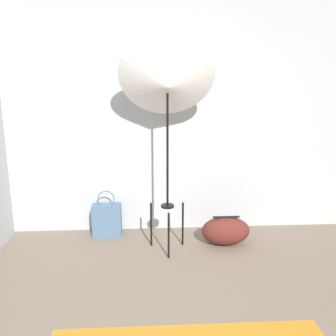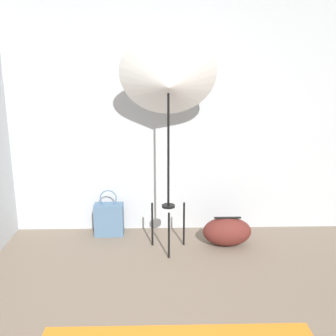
{
  "view_description": "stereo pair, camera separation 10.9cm",
  "coord_description": "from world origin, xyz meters",
  "views": [
    {
      "loc": [
        -0.1,
        -1.77,
        1.79
      ],
      "look_at": [
        0.09,
        1.6,
        0.91
      ],
      "focal_mm": 42.0,
      "sensor_mm": 36.0,
      "label": 1
    },
    {
      "loc": [
        0.01,
        -1.77,
        1.79
      ],
      "look_at": [
        0.09,
        1.6,
        0.91
      ],
      "focal_mm": 42.0,
      "sensor_mm": 36.0,
      "label": 2
    }
  ],
  "objects": [
    {
      "name": "tote_bag",
      "position": [
        -0.53,
        2.22,
        0.18
      ],
      "size": [
        0.31,
        0.16,
        0.51
      ],
      "color": "slate",
      "rests_on": "ground_plane"
    },
    {
      "name": "photo_umbrella",
      "position": [
        0.1,
        1.86,
        1.65
      ],
      "size": [
        0.91,
        0.65,
        2.11
      ],
      "color": "black",
      "rests_on": "ground_plane"
    },
    {
      "name": "wall_back",
      "position": [
        0.0,
        2.41,
        1.3
      ],
      "size": [
        8.0,
        0.05,
        2.6
      ],
      "color": "#B7BCC1",
      "rests_on": "ground_plane"
    },
    {
      "name": "duffel_bag",
      "position": [
        0.71,
        1.94,
        0.15
      ],
      "size": [
        0.5,
        0.3,
        0.3
      ],
      "color": "#5B231E",
      "rests_on": "ground_plane"
    }
  ]
}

